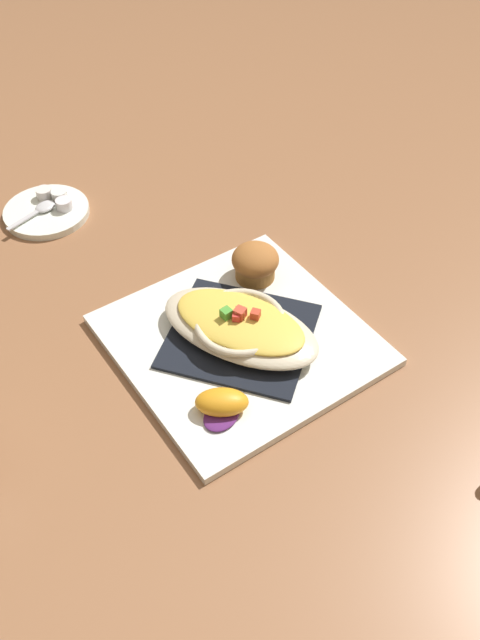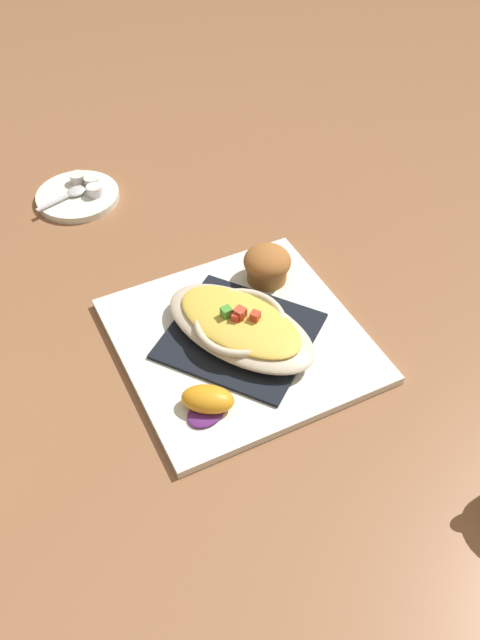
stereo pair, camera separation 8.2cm
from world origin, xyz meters
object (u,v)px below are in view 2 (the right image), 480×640
at_px(creamer_cup_0, 95,191).
at_px(creamer_cup_1, 92,182).
at_px(square_plate, 240,340).
at_px(muffin, 267,264).
at_px(gratin_dish, 240,325).
at_px(creamer_cup_2, 78,178).
at_px(spoon, 74,192).
at_px(orange_garnish, 208,401).
at_px(creamer_saucer, 78,196).

height_order(creamer_cup_0, creamer_cup_1, same).
height_order(square_plate, muffin, muffin).
bearing_deg(creamer_cup_1, gratin_dish, -4.20).
height_order(muffin, creamer_cup_2, muffin).
bearing_deg(muffin, creamer_cup_2, -167.49).
height_order(spoon, creamer_cup_1, creamer_cup_1).
bearing_deg(creamer_cup_0, square_plate, -3.03).
height_order(muffin, spoon, muffin).
bearing_deg(square_plate, orange_garnish, -58.39).
xyz_separation_m(gratin_dish, orange_garnish, (0.06, -0.10, -0.01)).
distance_m(square_plate, creamer_saucer, 0.39).
distance_m(gratin_dish, creamer_cup_0, 0.37).
bearing_deg(spoon, creamer_cup_1, 93.77).
height_order(muffin, orange_garnish, muffin).
bearing_deg(square_plate, gratin_dish, -164.09).
distance_m(square_plate, creamer_cup_2, 0.42).
xyz_separation_m(creamer_cup_1, creamer_cup_2, (-0.02, -0.01, 0.00)).
relative_size(muffin, spoon, 0.71).
bearing_deg(muffin, spoon, -163.18).
relative_size(square_plate, creamer_saucer, 2.26).
bearing_deg(creamer_cup_2, orange_garnish, -13.45).
xyz_separation_m(creamer_cup_0, creamer_cup_1, (-0.02, 0.01, 0.00)).
height_order(muffin, creamer_saucer, muffin).
height_order(muffin, creamer_cup_1, muffin).
bearing_deg(creamer_cup_1, creamer_saucer, -86.23).
bearing_deg(orange_garnish, creamer_saucer, 167.84).
bearing_deg(creamer_cup_2, spoon, -41.95).
bearing_deg(orange_garnish, gratin_dish, 121.61).
bearing_deg(creamer_cup_1, orange_garnish, -15.52).
xyz_separation_m(creamer_cup_0, creamer_cup_2, (-0.04, -0.00, 0.00)).
relative_size(creamer_saucer, spoon, 1.44).
distance_m(spoon, creamer_cup_1, 0.03).
xyz_separation_m(square_plate, creamer_cup_1, (-0.39, 0.03, 0.01)).
relative_size(muffin, creamer_cup_1, 2.62).
bearing_deg(creamer_saucer, square_plate, -0.05).
height_order(square_plate, spoon, spoon).
bearing_deg(gratin_dish, creamer_cup_0, 176.97).
bearing_deg(creamer_cup_0, spoon, -130.52).
relative_size(orange_garnish, spoon, 0.78).
height_order(orange_garnish, creamer_cup_0, orange_garnish).
xyz_separation_m(spoon, creamer_cup_1, (-0.00, 0.03, 0.00)).
bearing_deg(orange_garnish, creamer_cup_0, 164.84).
relative_size(creamer_saucer, creamer_cup_2, 5.30).
bearing_deg(spoon, gratin_dish, 0.71).
xyz_separation_m(orange_garnish, creamer_cup_0, (-0.43, 0.12, -0.00)).
xyz_separation_m(square_plate, creamer_cup_2, (-0.42, 0.02, 0.01)).
distance_m(gratin_dish, creamer_saucer, 0.39).
distance_m(gratin_dish, orange_garnish, 0.11).
height_order(gratin_dish, creamer_saucer, gratin_dish).
distance_m(square_plate, muffin, 0.12).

